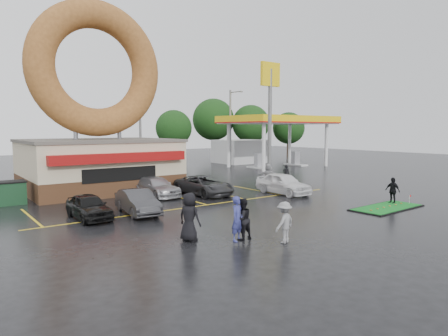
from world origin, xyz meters
TOP-DOWN VIEW (x-y plane):
  - ground at (0.00, 0.00)m, footprint 120.00×120.00m
  - donut_shop at (-3.00, 12.97)m, footprint 10.20×8.70m
  - gas_station at (20.00, 20.94)m, footprint 12.30×13.65m
  - shell_sign at (13.00, 12.00)m, footprint 2.20×0.36m
  - streetlight_mid at (4.00, 20.92)m, footprint 0.40×2.21m
  - streetlight_right at (16.00, 21.92)m, footprint 0.40×2.21m
  - tree_far_a at (26.00, 30.00)m, footprint 5.60×5.60m
  - tree_far_b at (32.00, 28.00)m, footprint 4.90×4.90m
  - tree_far_c at (22.00, 34.00)m, footprint 6.30×6.30m
  - tree_far_d at (14.00, 32.00)m, footprint 4.90×4.90m
  - car_black at (-6.75, 3.87)m, footprint 1.52×3.67m
  - car_dgrey at (-4.34, 3.50)m, footprint 1.73×4.00m
  - car_silver at (-0.99, 7.93)m, footprint 2.01×4.42m
  - car_grey at (1.82, 6.45)m, footprint 2.47×4.83m
  - car_white at (6.34, 3.50)m, footprint 1.87×4.36m
  - person_blue at (-3.27, -3.57)m, footprint 0.76×0.61m
  - person_blackjkt at (-3.00, -3.54)m, footprint 0.82×0.64m
  - person_hoodie at (-1.97, -4.86)m, footprint 1.16×0.83m
  - person_bystander at (-4.82, -2.44)m, footprint 0.94×1.12m
  - person_cameraman at (9.02, -2.91)m, footprint 0.45×0.95m
  - person_walker_near at (7.55, 6.28)m, footprint 1.52×1.65m
  - person_walker_far at (10.49, 7.31)m, footprint 0.66×0.63m
  - dumpster at (-9.34, 10.48)m, footprint 1.81×1.21m
  - putting_green at (7.56, -3.45)m, footprint 4.76×2.18m

SIDE VIEW (x-z plane):
  - ground at x=0.00m, z-range 0.00..0.00m
  - putting_green at x=7.56m, z-range -0.26..0.33m
  - car_black at x=-6.75m, z-range 0.00..1.24m
  - car_silver at x=-0.99m, z-range 0.00..1.25m
  - car_dgrey at x=-4.34m, z-range 0.00..1.28m
  - dumpster at x=-9.34m, z-range 0.00..1.30m
  - car_grey at x=1.82m, z-range 0.00..1.31m
  - car_white at x=6.34m, z-range 0.00..1.47m
  - person_walker_far at x=10.49m, z-range 0.00..1.52m
  - person_cameraman at x=9.02m, z-range 0.00..1.58m
  - person_hoodie at x=-1.97m, z-range 0.00..1.63m
  - person_blackjkt at x=-3.00m, z-range 0.00..1.67m
  - person_blue at x=-3.27m, z-range 0.00..1.79m
  - person_walker_near at x=7.55m, z-range 0.00..1.84m
  - person_bystander at x=-4.82m, z-range 0.00..1.94m
  - gas_station at x=20.00m, z-range 0.75..6.65m
  - donut_shop at x=-3.00m, z-range -2.29..11.21m
  - tree_far_b at x=32.00m, z-range 1.03..8.03m
  - tree_far_d at x=14.00m, z-range 1.03..8.03m
  - streetlight_mid at x=4.00m, z-range 0.28..9.28m
  - streetlight_right at x=16.00m, z-range 0.28..9.28m
  - tree_far_a at x=26.00m, z-range 1.18..9.18m
  - tree_far_c at x=22.00m, z-range 1.34..10.34m
  - shell_sign at x=13.00m, z-range 2.08..12.68m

